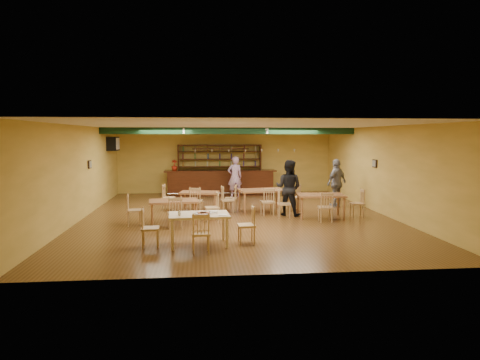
{
  "coord_description": "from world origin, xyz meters",
  "views": [
    {
      "loc": [
        -1.21,
        -13.77,
        2.66
      ],
      "look_at": [
        0.18,
        0.6,
        1.15
      ],
      "focal_mm": 31.36,
      "sensor_mm": 36.0,
      "label": 1
    }
  ],
  "objects": [
    {
      "name": "patron_right_b",
      "position": [
        3.94,
        1.52,
        0.91
      ],
      "size": [
        1.12,
        0.98,
        1.81
      ],
      "primitive_type": "imported",
      "rotation": [
        0.0,
        0.0,
        3.77
      ],
      "color": "gray",
      "rests_on": "ground"
    },
    {
      "name": "patron_bar",
      "position": [
        0.32,
        4.33,
        0.89
      ],
      "size": [
        0.72,
        0.54,
        1.79
      ],
      "primitive_type": "imported",
      "rotation": [
        0.0,
        0.0,
        3.33
      ],
      "color": "#A155B9",
      "rests_on": "ground"
    },
    {
      "name": "parmesan_shaker",
      "position": [
        -1.7,
        -3.8,
        0.83
      ],
      "size": [
        0.08,
        0.08,
        0.11
      ],
      "primitive_type": "cylinder",
      "rotation": [
        0.0,
        0.0,
        0.05
      ],
      "color": "#EAE5C6",
      "rests_on": "near_table"
    },
    {
      "name": "dining_table_a",
      "position": [
        -1.23,
        1.15,
        0.34
      ],
      "size": [
        1.49,
        1.05,
        0.68
      ],
      "primitive_type": "cube",
      "rotation": [
        0.0,
        0.0,
        -0.18
      ],
      "color": "brown",
      "rests_on": "ground"
    },
    {
      "name": "dining_table_b",
      "position": [
        0.96,
        0.79,
        0.39
      ],
      "size": [
        1.69,
        1.15,
        0.79
      ],
      "primitive_type": "cube",
      "rotation": [
        0.0,
        0.0,
        0.14
      ],
      "color": "brown",
      "rests_on": "ground"
    },
    {
      "name": "ac_unit",
      "position": [
        -4.8,
        4.2,
        2.35
      ],
      "size": [
        0.34,
        0.7,
        0.48
      ],
      "primitive_type": "cube",
      "color": "white",
      "rests_on": "wall_left"
    },
    {
      "name": "pizza_server",
      "position": [
        -0.98,
        -3.6,
        0.79
      ],
      "size": [
        0.33,
        0.14,
        0.0
      ],
      "primitive_type": "cube",
      "rotation": [
        0.0,
        0.0,
        -0.16
      ],
      "color": "silver",
      "rests_on": "pizza_tray"
    },
    {
      "name": "floor",
      "position": [
        0.0,
        0.0,
        0.0
      ],
      "size": [
        12.0,
        12.0,
        0.0
      ],
      "primitive_type": "plane",
      "color": "#513417",
      "rests_on": "ground"
    },
    {
      "name": "picture_left",
      "position": [
        -4.97,
        1.0,
        1.7
      ],
      "size": [
        0.04,
        0.34,
        0.28
      ],
      "primitive_type": "cube",
      "color": "black",
      "rests_on": "wall_left"
    },
    {
      "name": "track_rail_right",
      "position": [
        1.4,
        3.4,
        2.94
      ],
      "size": [
        0.05,
        2.5,
        0.05
      ],
      "primitive_type": "cube",
      "color": "white",
      "rests_on": "ceiling"
    },
    {
      "name": "pizza_tray",
      "position": [
        -1.13,
        -3.65,
        0.78
      ],
      "size": [
        0.46,
        0.46,
        0.01
      ],
      "primitive_type": "cylinder",
      "rotation": [
        0.0,
        0.0,
        -0.16
      ],
      "color": "silver",
      "rests_on": "near_table"
    },
    {
      "name": "back_bar_hutch",
      "position": [
        -0.27,
        5.78,
        1.14
      ],
      "size": [
        3.89,
        0.4,
        2.28
      ],
      "primitive_type": "cube",
      "color": "black",
      "rests_on": "ground"
    },
    {
      "name": "track_rail_left",
      "position": [
        -1.8,
        3.4,
        2.94
      ],
      "size": [
        0.05,
        2.5,
        0.05
      ],
      "primitive_type": "cube",
      "color": "white",
      "rests_on": "ceiling"
    },
    {
      "name": "patron_right_a",
      "position": [
        1.76,
        -0.01,
        0.94
      ],
      "size": [
        1.14,
        1.07,
        1.87
      ],
      "primitive_type": "imported",
      "rotation": [
        0.0,
        0.0,
        2.61
      ],
      "color": "black",
      "rests_on": "ground"
    },
    {
      "name": "ceiling_beam",
      "position": [
        0.0,
        2.8,
        2.87
      ],
      "size": [
        10.0,
        0.3,
        0.25
      ],
      "primitive_type": "cube",
      "color": "black",
      "rests_on": "ceiling"
    },
    {
      "name": "picture_right",
      "position": [
        4.97,
        0.5,
        1.7
      ],
      "size": [
        0.04,
        0.34,
        0.28
      ],
      "primitive_type": "cube",
      "color": "black",
      "rests_on": "wall_right"
    },
    {
      "name": "dining_table_c",
      "position": [
        -2.01,
        -1.04,
        0.36
      ],
      "size": [
        1.55,
        1.04,
        0.73
      ],
      "primitive_type": "cube",
      "rotation": [
        0.0,
        0.0,
        0.12
      ],
      "color": "brown",
      "rests_on": "ground"
    },
    {
      "name": "side_plate",
      "position": [
        -0.67,
        -3.86,
        0.78
      ],
      "size": [
        0.23,
        0.23,
        0.01
      ],
      "primitive_type": "cylinder",
      "rotation": [
        0.0,
        0.0,
        0.05
      ],
      "color": "white",
      "rests_on": "near_table"
    },
    {
      "name": "near_table",
      "position": [
        -1.24,
        -3.65,
        0.39
      ],
      "size": [
        1.49,
        1.0,
        0.78
      ],
      "primitive_type": "cube",
      "rotation": [
        0.0,
        0.0,
        0.05
      ],
      "color": "beige",
      "rests_on": "ground"
    },
    {
      "name": "poinsettia",
      "position": [
        -2.33,
        5.15,
        1.37
      ],
      "size": [
        0.35,
        0.35,
        0.48
      ],
      "primitive_type": "imported",
      "rotation": [
        0.0,
        0.0,
        0.35
      ],
      "color": "#A2210F",
      "rests_on": "bar_counter"
    },
    {
      "name": "napkin_stack",
      "position": [
        -0.88,
        -3.44,
        0.79
      ],
      "size": [
        0.23,
        0.19,
        0.03
      ],
      "primitive_type": "cube",
      "rotation": [
        0.0,
        0.0,
        0.21
      ],
      "color": "white",
      "rests_on": "near_table"
    },
    {
      "name": "bar_counter",
      "position": [
        -0.27,
        5.15,
        0.56
      ],
      "size": [
        5.02,
        0.85,
        1.13
      ],
      "primitive_type": "cube",
      "color": "black",
      "rests_on": "ground"
    },
    {
      "name": "dining_table_d",
      "position": [
        2.74,
        -0.48,
        0.38
      ],
      "size": [
        1.59,
        1.02,
        0.76
      ],
      "primitive_type": "cube",
      "rotation": [
        0.0,
        0.0,
        -0.07
      ],
      "color": "brown",
      "rests_on": "ground"
    }
  ]
}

